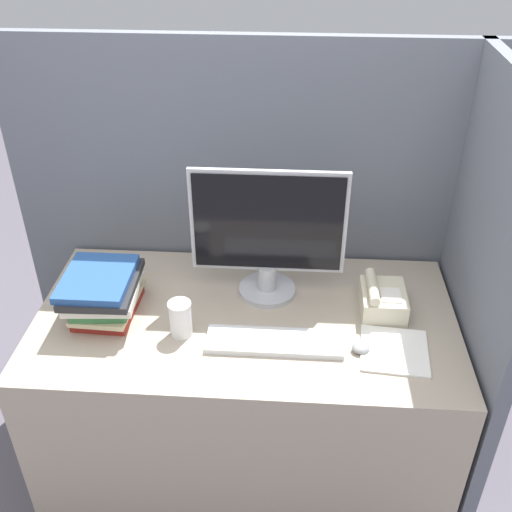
{
  "coord_description": "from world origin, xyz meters",
  "views": [
    {
      "loc": [
        0.15,
        -1.23,
        2.08
      ],
      "look_at": [
        0.03,
        0.43,
        1.0
      ],
      "focal_mm": 42.0,
      "sensor_mm": 36.0,
      "label": 1
    }
  ],
  "objects_px": {
    "monitor": "(268,236)",
    "book_stack": "(104,292)",
    "keyboard": "(275,342)",
    "desk_telephone": "(382,300)",
    "mouse": "(361,348)",
    "coffee_cup": "(181,319)"
  },
  "relations": [
    {
      "from": "monitor",
      "to": "keyboard",
      "type": "height_order",
      "value": "monitor"
    },
    {
      "from": "coffee_cup",
      "to": "monitor",
      "type": "bearing_deg",
      "value": 43.05
    },
    {
      "from": "coffee_cup",
      "to": "book_stack",
      "type": "height_order",
      "value": "book_stack"
    },
    {
      "from": "desk_telephone",
      "to": "mouse",
      "type": "bearing_deg",
      "value": -111.69
    },
    {
      "from": "monitor",
      "to": "book_stack",
      "type": "height_order",
      "value": "monitor"
    },
    {
      "from": "keyboard",
      "to": "book_stack",
      "type": "bearing_deg",
      "value": 167.91
    },
    {
      "from": "book_stack",
      "to": "keyboard",
      "type": "bearing_deg",
      "value": -12.09
    },
    {
      "from": "monitor",
      "to": "keyboard",
      "type": "distance_m",
      "value": 0.37
    },
    {
      "from": "keyboard",
      "to": "coffee_cup",
      "type": "distance_m",
      "value": 0.32
    },
    {
      "from": "monitor",
      "to": "mouse",
      "type": "distance_m",
      "value": 0.49
    },
    {
      "from": "coffee_cup",
      "to": "desk_telephone",
      "type": "distance_m",
      "value": 0.7
    },
    {
      "from": "monitor",
      "to": "coffee_cup",
      "type": "relative_size",
      "value": 4.22
    },
    {
      "from": "keyboard",
      "to": "coffee_cup",
      "type": "height_order",
      "value": "coffee_cup"
    },
    {
      "from": "coffee_cup",
      "to": "keyboard",
      "type": "bearing_deg",
      "value": -5.78
    },
    {
      "from": "book_stack",
      "to": "desk_telephone",
      "type": "xyz_separation_m",
      "value": [
        0.96,
        0.08,
        -0.04
      ]
    },
    {
      "from": "mouse",
      "to": "coffee_cup",
      "type": "height_order",
      "value": "coffee_cup"
    },
    {
      "from": "coffee_cup",
      "to": "desk_telephone",
      "type": "xyz_separation_m",
      "value": [
        0.68,
        0.17,
        -0.02
      ]
    },
    {
      "from": "desk_telephone",
      "to": "book_stack",
      "type": "bearing_deg",
      "value": -175.46
    },
    {
      "from": "monitor",
      "to": "book_stack",
      "type": "bearing_deg",
      "value": -163.86
    },
    {
      "from": "coffee_cup",
      "to": "desk_telephone",
      "type": "relative_size",
      "value": 0.68
    },
    {
      "from": "monitor",
      "to": "coffee_cup",
      "type": "distance_m",
      "value": 0.41
    },
    {
      "from": "keyboard",
      "to": "book_stack",
      "type": "relative_size",
      "value": 1.41
    }
  ]
}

